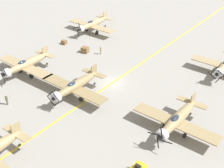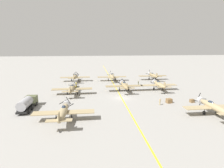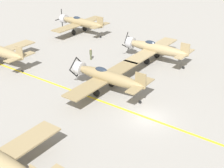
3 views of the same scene
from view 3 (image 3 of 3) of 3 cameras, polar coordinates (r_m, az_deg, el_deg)
The scene contains 6 objects.
ground_plane at distance 31.97m, azimuth 6.55°, elevation -6.21°, with size 400.00×400.00×0.00m, color gray.
taxiway_stripe at distance 31.97m, azimuth 6.55°, elevation -6.21°, with size 0.30×160.00×0.01m, color yellow.
airplane_mid_center at distance 35.69m, azimuth -1.03°, elevation 1.37°, with size 12.00×9.98×3.65m.
airplane_far_right at distance 57.47m, azimuth -5.82°, elevation 11.15°, with size 12.00×9.98×3.80m.
airplane_mid_right at distance 44.78m, azimuth 7.81°, elevation 6.51°, with size 12.00×9.98×3.65m.
ground_crew_walking at distance 45.44m, azimuth -3.90°, elevation 5.54°, with size 0.37×0.37×1.70m.
Camera 3 is at (-23.79, -12.57, 17.27)m, focal length 50.00 mm.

